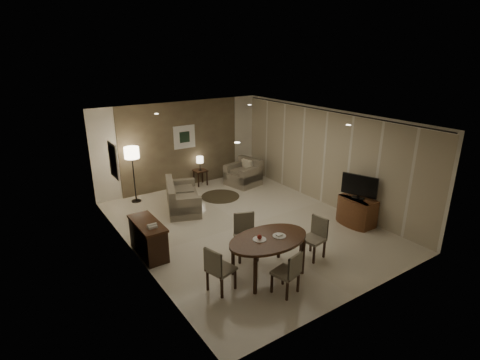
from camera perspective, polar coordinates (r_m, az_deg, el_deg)
room_shell at (r=9.27m, az=-0.69°, el=1.51°), size 5.50×7.00×2.70m
taupe_accent at (r=11.88m, az=-8.90°, el=5.28°), size 3.96×0.03×2.70m
curtain_wall at (r=10.65m, az=12.69°, el=3.23°), size 0.08×6.70×2.58m
curtain_rod at (r=10.37m, az=13.23°, el=10.25°), size 0.03×6.80×0.03m
art_back_frame at (r=11.84m, az=-8.48°, el=6.50°), size 0.72×0.03×0.72m
art_back_canvas at (r=11.83m, az=-8.44°, el=6.49°), size 0.34×0.01×0.34m
art_left_frame at (r=8.78m, az=-18.74°, el=2.83°), size 0.03×0.60×0.80m
art_left_canvas at (r=8.78m, az=-18.65°, el=2.84°), size 0.01×0.46×0.64m
downlight_nl at (r=6.40m, az=-0.43°, el=5.72°), size 0.10×0.10×0.01m
downlight_nr at (r=8.24m, az=16.20°, el=8.06°), size 0.10×0.10×0.01m
downlight_fl at (r=9.55m, az=-12.60°, el=9.82°), size 0.10×0.10×0.01m
downlight_fr at (r=10.88m, az=1.45°, el=11.39°), size 0.10×0.10×0.01m
console_desk at (r=8.30m, az=-13.79°, el=-8.64°), size 0.48×1.20×0.75m
telephone at (r=7.86m, az=-13.25°, el=-6.79°), size 0.20×0.14×0.09m
tv_cabinet at (r=9.86m, az=17.41°, el=-4.53°), size 0.48×0.90×0.70m
flat_tv at (r=9.60m, az=17.73°, el=-0.90°), size 0.36×0.85×0.60m
dining_table at (r=7.42m, az=4.30°, el=-11.52°), size 1.67×1.04×0.78m
chair_near at (r=6.93m, az=6.95°, el=-13.75°), size 0.49×0.49×0.85m
chair_far at (r=7.89m, az=0.99°, el=-8.77°), size 0.59×0.59×0.95m
chair_left at (r=6.95m, az=-2.89°, el=-13.31°), size 0.53×0.53×0.89m
chair_right at (r=8.07m, az=11.07°, el=-8.77°), size 0.48×0.48×0.88m
plate_a at (r=7.16m, az=2.99°, el=-9.03°), size 0.26×0.26×0.02m
plate_b at (r=7.31m, az=6.00°, el=-8.48°), size 0.26×0.26×0.02m
fruit_apple at (r=7.14m, az=2.99°, el=-8.66°), size 0.09×0.09×0.09m
napkin at (r=7.30m, az=6.01°, el=-8.32°), size 0.12×0.08×0.03m
round_rug at (r=11.26m, az=-3.01°, el=-2.49°), size 1.14×1.14×0.01m
sofa at (r=10.39m, az=-8.68°, el=-2.36°), size 1.83×1.35×0.77m
armchair at (r=12.09m, az=0.45°, el=1.16°), size 1.05×1.09×0.83m
side_table at (r=12.20m, az=-6.04°, el=0.39°), size 0.39×0.39×0.50m
table_lamp at (r=12.05m, az=-6.13°, el=2.65°), size 0.22×0.22×0.50m
floor_lamp at (r=11.03m, az=-15.88°, el=0.74°), size 0.41×0.41×1.62m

